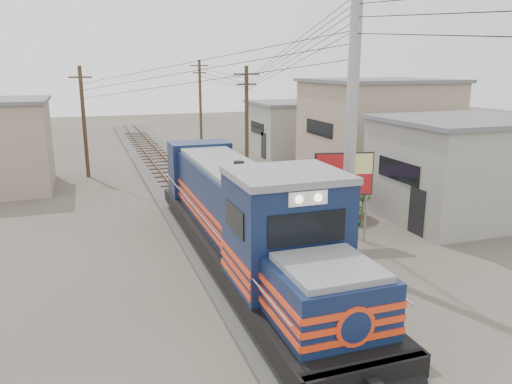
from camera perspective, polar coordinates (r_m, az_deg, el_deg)
name	(u,v)px	position (r m, az deg, el deg)	size (l,w,h in m)	color
ground	(249,272)	(17.64, -0.83, -9.10)	(120.00, 120.00, 0.00)	#473F35
ballast	(190,199)	(26.79, -7.56, -0.83)	(3.60, 70.00, 0.16)	#595651
track	(190,196)	(26.74, -7.57, -0.46)	(1.15, 70.00, 0.12)	#51331E
locomotive	(244,219)	(17.44, -1.34, -3.13)	(3.04, 16.55, 4.10)	black
utility_pole_main	(351,126)	(17.29, 10.83, 7.39)	(0.40, 0.40, 10.00)	#9E9B93
wooden_pole_mid	(247,121)	(31.08, -1.08, 8.12)	(1.60, 0.24, 7.00)	#4C3826
wooden_pole_far	(200,102)	(44.60, -6.38, 10.21)	(1.60, 0.24, 7.50)	#4C3826
wooden_pole_left	(84,120)	(33.55, -19.08, 7.80)	(1.60, 0.24, 7.00)	#4C3826
power_lines	(188,53)	(24.39, -7.74, 15.47)	(9.65, 19.00, 3.30)	black
shophouse_front	(462,168)	(25.17, 22.52, 2.55)	(7.35, 6.30, 4.70)	gray
shophouse_mid	(376,129)	(32.76, 13.58, 7.04)	(8.40, 7.35, 6.20)	gray
shophouse_back	(292,128)	(40.98, 4.15, 7.36)	(6.30, 6.30, 4.20)	gray
billboard	(344,176)	(20.04, 9.99, 1.76)	(2.37, 0.60, 3.70)	#99999E
market_umbrella	(339,172)	(23.85, 9.50, 2.24)	(2.88, 2.88, 2.40)	black
vendor	(320,193)	(25.04, 7.27, -0.08)	(0.62, 0.40, 1.69)	black
plant_nursery	(322,217)	(22.48, 7.54, -2.84)	(3.48, 3.20, 1.11)	#274E16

